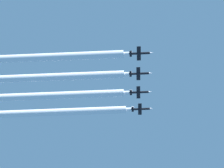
# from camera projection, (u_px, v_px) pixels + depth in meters

# --- Properties ---
(jet_far_left) EXTENTS (8.30, 12.09, 2.91)m
(jet_far_left) POSITION_uv_depth(u_px,v_px,m) (141.00, 109.00, 218.05)
(jet_far_left) COLOR black
(jet_inner_left) EXTENTS (8.30, 12.09, 2.91)m
(jet_inner_left) POSITION_uv_depth(u_px,v_px,m) (140.00, 92.00, 209.88)
(jet_inner_left) COLOR black
(jet_center) EXTENTS (8.30, 12.09, 2.91)m
(jet_center) POSITION_uv_depth(u_px,v_px,m) (140.00, 74.00, 203.01)
(jet_center) COLOR black
(jet_inner_right) EXTENTS (8.30, 12.09, 2.91)m
(jet_inner_right) POSITION_uv_depth(u_px,v_px,m) (140.00, 53.00, 195.10)
(jet_inner_right) COLOR black
(smoke_trail_far_left) EXTENTS (3.89, 77.99, 3.89)m
(smoke_trail_far_left) POSITION_uv_depth(u_px,v_px,m) (61.00, 112.00, 219.40)
(smoke_trail_far_left) COLOR white
(smoke_trail_inner_left) EXTENTS (3.89, 79.39, 3.89)m
(smoke_trail_inner_left) POSITION_uv_depth(u_px,v_px,m) (55.00, 95.00, 211.25)
(smoke_trail_inner_left) COLOR white
(smoke_trail_center) EXTENTS (3.89, 68.55, 3.89)m
(smoke_trail_center) POSITION_uv_depth(u_px,v_px,m) (63.00, 77.00, 204.22)
(smoke_trail_center) COLOR white
(smoke_trail_inner_right) EXTENTS (3.89, 73.01, 3.89)m
(smoke_trail_inner_right) POSITION_uv_depth(u_px,v_px,m) (55.00, 57.00, 196.38)
(smoke_trail_inner_right) COLOR white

